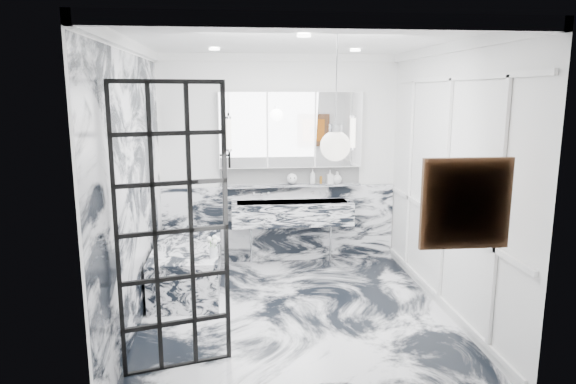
{
  "coord_description": "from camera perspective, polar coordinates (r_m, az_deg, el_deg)",
  "views": [
    {
      "loc": [
        -0.61,
        -5.05,
        2.32
      ],
      "look_at": [
        -0.02,
        0.5,
        1.22
      ],
      "focal_mm": 32.0,
      "sensor_mm": 36.0,
      "label": 1
    }
  ],
  "objects": [
    {
      "name": "artwork",
      "position": [
        3.73,
        19.17,
        -1.22
      ],
      "size": [
        0.54,
        0.05,
        0.54
      ],
      "primitive_type": "cube",
      "color": "#CA5F14",
      "rests_on": "wall_front"
    },
    {
      "name": "wall_right",
      "position": [
        5.59,
        17.29,
        1.15
      ],
      "size": [
        0.0,
        3.6,
        3.6
      ],
      "primitive_type": "plane",
      "rotation": [
        1.57,
        0.0,
        -1.57
      ],
      "color": "white",
      "rests_on": "floor"
    },
    {
      "name": "amber_bottle",
      "position": [
        6.97,
        3.68,
        1.35
      ],
      "size": [
        0.04,
        0.04,
        0.1
      ],
      "primitive_type": "cylinder",
      "color": "#8C5919",
      "rests_on": "ledge"
    },
    {
      "name": "wall_left",
      "position": [
        5.23,
        -16.9,
        0.52
      ],
      "size": [
        0.0,
        3.6,
        3.6
      ],
      "primitive_type": "plane",
      "rotation": [
        1.57,
        0.0,
        1.57
      ],
      "color": "white",
      "rests_on": "floor"
    },
    {
      "name": "panel_molding",
      "position": [
        5.6,
        17.04,
        0.14
      ],
      "size": [
        0.03,
        3.4,
        2.3
      ],
      "primitive_type": "cube",
      "color": "white",
      "rests_on": "floor"
    },
    {
      "name": "marble_clad_back",
      "position": [
        7.09,
        -0.95,
        -3.55
      ],
      "size": [
        3.18,
        0.05,
        1.05
      ],
      "primitive_type": "cube",
      "color": "white",
      "rests_on": "floor"
    },
    {
      "name": "subway_tile",
      "position": [
        6.97,
        0.25,
        1.92
      ],
      "size": [
        1.9,
        0.03,
        0.23
      ],
      "primitive_type": "cube",
      "color": "white",
      "rests_on": "wall_back"
    },
    {
      "name": "wall_back",
      "position": [
        6.94,
        -0.99,
        3.51
      ],
      "size": [
        3.6,
        0.0,
        3.6
      ],
      "primitive_type": "plane",
      "rotation": [
        1.57,
        0.0,
        0.0
      ],
      "color": "white",
      "rests_on": "floor"
    },
    {
      "name": "sconce_left",
      "position": [
        6.71,
        -6.62,
        6.43
      ],
      "size": [
        0.07,
        0.07,
        0.4
      ],
      "primitive_type": "cylinder",
      "color": "white",
      "rests_on": "mirror_cabinet"
    },
    {
      "name": "marble_clad_left",
      "position": [
        5.24,
        -16.7,
        -0.12
      ],
      "size": [
        0.02,
        3.56,
        2.68
      ],
      "primitive_type": "cube",
      "color": "white",
      "rests_on": "floor"
    },
    {
      "name": "sconce_right",
      "position": [
        6.89,
        7.24,
        6.54
      ],
      "size": [
        0.07,
        0.07,
        0.4
      ],
      "primitive_type": "cylinder",
      "color": "white",
      "rests_on": "mirror_cabinet"
    },
    {
      "name": "face_pot",
      "position": [
        6.91,
        0.44,
        1.5
      ],
      "size": [
        0.14,
        0.14,
        0.14
      ],
      "primitive_type": "sphere",
      "color": "white",
      "rests_on": "ledge"
    },
    {
      "name": "soap_bottle_b",
      "position": [
        6.98,
        4.69,
        1.71
      ],
      "size": [
        0.09,
        0.09,
        0.18
      ],
      "primitive_type": "imported",
      "rotation": [
        0.0,
        0.0,
        0.05
      ],
      "color": "#4C4C51",
      "rests_on": "ledge"
    },
    {
      "name": "pendant_light",
      "position": [
        4.05,
        5.28,
        5.11
      ],
      "size": [
        0.24,
        0.24,
        0.24
      ],
      "primitive_type": "sphere",
      "color": "white",
      "rests_on": "ceiling"
    },
    {
      "name": "flower_vase",
      "position": [
        5.64,
        -8.28,
        -6.64
      ],
      "size": [
        0.09,
        0.09,
        0.12
      ],
      "primitive_type": "cylinder",
      "color": "silver",
      "rests_on": "bathtub"
    },
    {
      "name": "bathtub",
      "position": [
        6.32,
        -10.99,
        -7.98
      ],
      "size": [
        0.75,
        1.65,
        0.55
      ],
      "primitive_type": "cube",
      "color": "silver",
      "rests_on": "floor"
    },
    {
      "name": "mirror_cabinet",
      "position": [
        6.84,
        0.31,
        6.93
      ],
      "size": [
        1.9,
        0.16,
        1.0
      ],
      "primitive_type": "cube",
      "color": "white",
      "rests_on": "wall_back"
    },
    {
      "name": "crittall_door",
      "position": [
        4.29,
        -12.65,
        -4.3
      ],
      "size": [
        0.86,
        0.26,
        2.39
      ],
      "primitive_type": null,
      "rotation": [
        0.0,
        0.0,
        0.25
      ],
      "color": "black",
      "rests_on": "floor"
    },
    {
      "name": "ceiling",
      "position": [
        5.11,
        0.82,
        16.51
      ],
      "size": [
        3.6,
        3.6,
        0.0
      ],
      "primitive_type": "plane",
      "rotation": [
        3.14,
        0.0,
        0.0
      ],
      "color": "white",
      "rests_on": "wall_back"
    },
    {
      "name": "ledge",
      "position": [
        6.93,
        0.31,
        0.74
      ],
      "size": [
        1.9,
        0.14,
        0.04
      ],
      "primitive_type": "cube",
      "color": "silver",
      "rests_on": "wall_back"
    },
    {
      "name": "soap_bottle_a",
      "position": [
        6.94,
        2.75,
        1.75
      ],
      "size": [
        0.08,
        0.08,
        0.2
      ],
      "primitive_type": "imported",
      "rotation": [
        0.0,
        0.0,
        -0.06
      ],
      "color": "#8C5919",
      "rests_on": "ledge"
    },
    {
      "name": "wall_front",
      "position": [
        3.44,
        4.37,
        -4.43
      ],
      "size": [
        3.6,
        0.0,
        3.6
      ],
      "primitive_type": "plane",
      "rotation": [
        -1.57,
        0.0,
        0.0
      ],
      "color": "white",
      "rests_on": "floor"
    },
    {
      "name": "floor",
      "position": [
        5.59,
        0.74,
        -13.37
      ],
      "size": [
        3.6,
        3.6,
        0.0
      ],
      "primitive_type": "plane",
      "color": "white",
      "rests_on": "ground"
    },
    {
      "name": "soap_bottle_c",
      "position": [
        7.0,
        5.48,
        1.63
      ],
      "size": [
        0.16,
        0.16,
        0.16
      ],
      "primitive_type": "imported",
      "rotation": [
        0.0,
        0.0,
        -0.3
      ],
      "color": "silver",
      "rests_on": "ledge"
    },
    {
      "name": "trough_sink",
      "position": [
        6.84,
        0.46,
        -2.32
      ],
      "size": [
        1.6,
        0.45,
        0.3
      ],
      "primitive_type": "cube",
      "color": "silver",
      "rests_on": "wall_back"
    }
  ]
}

